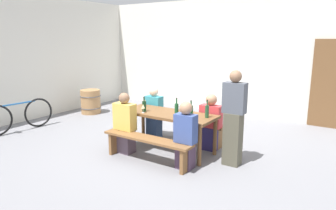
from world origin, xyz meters
TOP-DOWN VIEW (x-y plane):
  - ground_plane at (0.00, 0.00)m, footprint 24.00×24.00m
  - back_wall at (0.00, 3.58)m, footprint 14.00×0.20m
  - side_wall at (-4.39, 0.00)m, footprint 0.20×7.56m
  - wooden_door at (2.35, 3.44)m, footprint 0.90×0.06m
  - tasting_table at (0.00, 0.00)m, footprint 1.83×0.73m
  - bench_near at (0.00, -0.66)m, footprint 1.73×0.30m
  - bench_far at (0.00, 0.66)m, footprint 1.73×0.30m
  - wine_bottle_0 at (0.31, -0.19)m, footprint 0.07×0.07m
  - wine_bottle_1 at (-0.81, -0.29)m, footprint 0.08×0.08m
  - wine_bottle_2 at (0.77, 0.08)m, footprint 0.07×0.07m
  - wine_bottle_3 at (0.53, -0.07)m, footprint 0.07×0.07m
  - wine_bottle_4 at (-0.44, -0.16)m, footprint 0.08×0.08m
  - wine_glass_0 at (-0.77, 0.27)m, footprint 0.07×0.07m
  - wine_glass_1 at (-0.39, -0.26)m, footprint 0.07×0.07m
  - seated_guest_near_0 at (-0.62, -0.51)m, footprint 0.42×0.24m
  - seated_guest_near_1 at (0.68, -0.51)m, footprint 0.35×0.24m
  - seated_guest_far_0 at (-0.70, 0.51)m, footprint 0.36×0.24m
  - seated_guest_far_1 at (0.64, 0.51)m, footprint 0.41×0.24m
  - standing_host at (1.27, 0.07)m, footprint 0.37×0.24m
  - wine_barrel at (-3.51, 1.30)m, footprint 0.58×0.58m
  - parked_bicycle_0 at (-3.58, -0.86)m, footprint 0.25×1.67m

SIDE VIEW (x-z plane):
  - ground_plane at x=0.00m, z-range 0.00..0.00m
  - wine_barrel at x=-3.51m, z-range 0.00..0.68m
  - bench_near at x=0.00m, z-range 0.12..0.57m
  - bench_far at x=0.00m, z-range 0.12..0.57m
  - parked_bicycle_0 at x=-3.58m, z-range -0.08..0.82m
  - seated_guest_far_1 at x=0.64m, z-range -0.03..1.06m
  - seated_guest_far_0 at x=-0.70m, z-range -0.03..1.08m
  - seated_guest_near_0 at x=-0.62m, z-range -0.03..1.11m
  - seated_guest_near_1 at x=0.68m, z-range -0.02..1.11m
  - tasting_table at x=0.00m, z-range 0.29..1.04m
  - standing_host at x=1.27m, z-range -0.02..1.59m
  - wine_bottle_4 at x=-0.44m, z-range 0.72..1.00m
  - wine_glass_0 at x=-0.77m, z-range 0.78..0.94m
  - wine_bottle_3 at x=0.53m, z-range 0.71..1.02m
  - wine_bottle_2 at x=0.77m, z-range 0.71..1.03m
  - wine_bottle_1 at x=-0.81m, z-range 0.71..1.03m
  - wine_glass_1 at x=-0.39m, z-range 0.79..0.95m
  - wine_bottle_0 at x=0.31m, z-range 0.71..1.05m
  - wooden_door at x=2.35m, z-range 0.00..2.10m
  - back_wall at x=0.00m, z-range 0.00..3.20m
  - side_wall at x=-4.39m, z-range 0.00..3.20m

